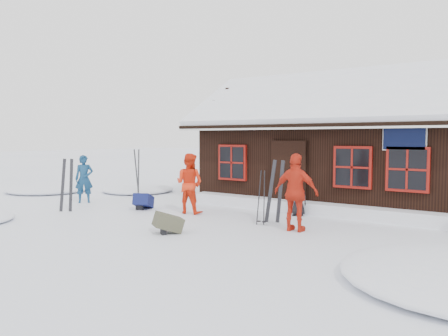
{
  "coord_description": "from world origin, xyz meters",
  "views": [
    {
      "loc": [
        6.68,
        -9.16,
        2.15
      ],
      "look_at": [
        -0.28,
        0.8,
        1.3
      ],
      "focal_mm": 35.0,
      "sensor_mm": 36.0,
      "label": 1
    }
  ],
  "objects_px": {
    "skier_teal": "(84,179)",
    "backpack_olive": "(168,226)",
    "skier_orange_right": "(296,193)",
    "ski_pair_left": "(67,186)",
    "skier_orange_left": "(189,183)",
    "backpack_blue": "(144,204)",
    "skier_crouched": "(298,198)",
    "ski_poles": "(261,198)"
  },
  "relations": [
    {
      "from": "skier_crouched",
      "to": "backpack_olive",
      "type": "relative_size",
      "value": 1.67
    },
    {
      "from": "ski_pair_left",
      "to": "skier_orange_left",
      "type": "bearing_deg",
      "value": 6.34
    },
    {
      "from": "skier_teal",
      "to": "backpack_blue",
      "type": "relative_size",
      "value": 2.52
    },
    {
      "from": "ski_poles",
      "to": "backpack_blue",
      "type": "height_order",
      "value": "ski_poles"
    },
    {
      "from": "skier_orange_left",
      "to": "backpack_blue",
      "type": "distance_m",
      "value": 1.73
    },
    {
      "from": "backpack_blue",
      "to": "skier_orange_left",
      "type": "bearing_deg",
      "value": -17.69
    },
    {
      "from": "ski_poles",
      "to": "backpack_olive",
      "type": "height_order",
      "value": "ski_poles"
    },
    {
      "from": "skier_crouched",
      "to": "ski_poles",
      "type": "relative_size",
      "value": 0.72
    },
    {
      "from": "skier_teal",
      "to": "backpack_olive",
      "type": "bearing_deg",
      "value": -69.25
    },
    {
      "from": "skier_orange_right",
      "to": "backpack_blue",
      "type": "height_order",
      "value": "skier_orange_right"
    },
    {
      "from": "ski_poles",
      "to": "backpack_blue",
      "type": "relative_size",
      "value": 2.22
    },
    {
      "from": "ski_poles",
      "to": "backpack_olive",
      "type": "distance_m",
      "value": 2.42
    },
    {
      "from": "skier_orange_left",
      "to": "backpack_olive",
      "type": "xyz_separation_m",
      "value": [
        1.26,
        -2.28,
        -0.69
      ]
    },
    {
      "from": "skier_orange_left",
      "to": "backpack_blue",
      "type": "height_order",
      "value": "skier_orange_left"
    },
    {
      "from": "backpack_olive",
      "to": "ski_poles",
      "type": "bearing_deg",
      "value": 91.84
    },
    {
      "from": "skier_orange_left",
      "to": "skier_teal",
      "type": "bearing_deg",
      "value": -2.54
    },
    {
      "from": "skier_crouched",
      "to": "skier_orange_left",
      "type": "bearing_deg",
      "value": -157.86
    },
    {
      "from": "ski_poles",
      "to": "skier_teal",
      "type": "bearing_deg",
      "value": -178.62
    },
    {
      "from": "ski_pair_left",
      "to": "backpack_olive",
      "type": "bearing_deg",
      "value": -30.11
    },
    {
      "from": "skier_orange_right",
      "to": "skier_teal",
      "type": "bearing_deg",
      "value": -3.07
    },
    {
      "from": "skier_orange_right",
      "to": "ski_pair_left",
      "type": "height_order",
      "value": "skier_orange_right"
    },
    {
      "from": "skier_teal",
      "to": "ski_poles",
      "type": "distance_m",
      "value": 6.65
    },
    {
      "from": "ski_pair_left",
      "to": "backpack_blue",
      "type": "distance_m",
      "value": 2.26
    },
    {
      "from": "ski_pair_left",
      "to": "backpack_blue",
      "type": "xyz_separation_m",
      "value": [
        1.53,
        1.56,
        -0.58
      ]
    },
    {
      "from": "skier_teal",
      "to": "backpack_blue",
      "type": "height_order",
      "value": "skier_teal"
    },
    {
      "from": "ski_pair_left",
      "to": "backpack_olive",
      "type": "xyz_separation_m",
      "value": [
        4.36,
        -0.46,
        -0.58
      ]
    },
    {
      "from": "skier_crouched",
      "to": "skier_teal",
      "type": "bearing_deg",
      "value": -170.25
    },
    {
      "from": "skier_orange_left",
      "to": "backpack_blue",
      "type": "xyz_separation_m",
      "value": [
        -1.57,
        -0.26,
        -0.68
      ]
    },
    {
      "from": "skier_orange_left",
      "to": "ski_pair_left",
      "type": "relative_size",
      "value": 1.07
    },
    {
      "from": "skier_orange_left",
      "to": "skier_crouched",
      "type": "relative_size",
      "value": 1.7
    },
    {
      "from": "backpack_blue",
      "to": "ski_pair_left",
      "type": "bearing_deg",
      "value": -161.36
    },
    {
      "from": "skier_teal",
      "to": "skier_crouched",
      "type": "relative_size",
      "value": 1.57
    },
    {
      "from": "skier_orange_right",
      "to": "ski_pair_left",
      "type": "bearing_deg",
      "value": 8.78
    },
    {
      "from": "skier_teal",
      "to": "ski_pair_left",
      "type": "relative_size",
      "value": 0.99
    },
    {
      "from": "skier_orange_left",
      "to": "ski_poles",
      "type": "xyz_separation_m",
      "value": [
        2.51,
        -0.26,
        -0.2
      ]
    },
    {
      "from": "backpack_olive",
      "to": "skier_orange_right",
      "type": "bearing_deg",
      "value": 72.24
    },
    {
      "from": "skier_orange_left",
      "to": "backpack_blue",
      "type": "relative_size",
      "value": 2.72
    },
    {
      "from": "backpack_blue",
      "to": "backpack_olive",
      "type": "bearing_deg",
      "value": -62.52
    },
    {
      "from": "backpack_blue",
      "to": "backpack_olive",
      "type": "distance_m",
      "value": 3.48
    },
    {
      "from": "skier_teal",
      "to": "ski_poles",
      "type": "bearing_deg",
      "value": -48.9
    },
    {
      "from": "skier_teal",
      "to": "backpack_olive",
      "type": "distance_m",
      "value": 5.74
    },
    {
      "from": "skier_teal",
      "to": "ski_poles",
      "type": "height_order",
      "value": "skier_teal"
    }
  ]
}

